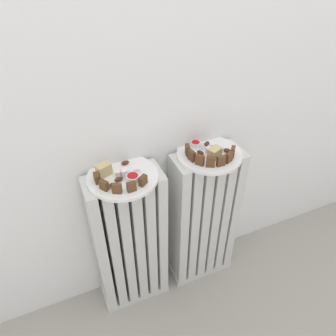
{
  "coord_description": "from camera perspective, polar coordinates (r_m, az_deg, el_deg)",
  "views": [
    {
      "loc": [
        -0.35,
        -0.55,
        1.37
      ],
      "look_at": [
        0.0,
        0.28,
        0.67
      ],
      "focal_mm": 34.42,
      "sensor_mm": 36.0,
      "label": 1
    }
  ],
  "objects": [
    {
      "name": "ground_plane",
      "position": [
        1.52,
        4.66,
        -26.82
      ],
      "size": [
        6.0,
        6.0,
        0.0
      ],
      "primitive_type": "plane",
      "color": "gray"
    },
    {
      "name": "radiator_left",
      "position": [
        1.34,
        -6.7,
        -13.1
      ],
      "size": [
        0.29,
        0.13,
        0.68
      ],
      "color": "silver",
      "rests_on": "ground_plane"
    },
    {
      "name": "radiator_right",
      "position": [
        1.43,
        6.21,
        -9.03
      ],
      "size": [
        0.29,
        0.13,
        0.68
      ],
      "color": "silver",
      "rests_on": "ground_plane"
    },
    {
      "name": "plate_left",
      "position": [
        1.09,
        -8.02,
        -1.53
      ],
      "size": [
        0.24,
        0.24,
        0.01
      ],
      "primitive_type": "cylinder",
      "color": "white",
      "rests_on": "radiator_left"
    },
    {
      "name": "plate_right",
      "position": [
        1.2,
        7.33,
        2.45
      ],
      "size": [
        0.24,
        0.24,
        0.01
      ],
      "primitive_type": "cylinder",
      "color": "white",
      "rests_on": "radiator_right"
    },
    {
      "name": "dark_cake_slice_left_0",
      "position": [
        1.07,
        -12.5,
        -1.75
      ],
      "size": [
        0.02,
        0.03,
        0.03
      ],
      "primitive_type": "cube",
      "rotation": [
        0.0,
        0.0,
        -1.56
      ],
      "color": "#56351E",
      "rests_on": "plate_left"
    },
    {
      "name": "dark_cake_slice_left_1",
      "position": [
        1.04,
        -11.27,
        -3.02
      ],
      "size": [
        0.03,
        0.03,
        0.03
      ],
      "primitive_type": "cube",
      "rotation": [
        0.0,
        0.0,
        -1.02
      ],
      "color": "#56351E",
      "rests_on": "plate_left"
    },
    {
      "name": "dark_cake_slice_left_2",
      "position": [
        1.02,
        -9.04,
        -3.61
      ],
      "size": [
        0.03,
        0.03,
        0.03
      ],
      "primitive_type": "cube",
      "rotation": [
        0.0,
        0.0,
        -0.48
      ],
      "color": "#56351E",
      "rests_on": "plate_left"
    },
    {
      "name": "dark_cake_slice_left_3",
      "position": [
        1.02,
        -6.48,
        -3.31
      ],
      "size": [
        0.03,
        0.02,
        0.03
      ],
      "primitive_type": "cube",
      "rotation": [
        0.0,
        0.0,
        0.06
      ],
      "color": "#56351E",
      "rests_on": "plate_left"
    },
    {
      "name": "dark_cake_slice_left_4",
      "position": [
        1.04,
        -4.46,
        -2.21
      ],
      "size": [
        0.03,
        0.03,
        0.03
      ],
      "primitive_type": "cube",
      "rotation": [
        0.0,
        0.0,
        0.59
      ],
      "color": "#56351E",
      "rests_on": "plate_left"
    },
    {
      "name": "marble_cake_slice_left_0",
      "position": [
        1.09,
        -11.3,
        -0.33
      ],
      "size": [
        0.05,
        0.04,
        0.04
      ],
      "primitive_type": "cube",
      "rotation": [
        0.0,
        0.0,
        0.32
      ],
      "color": "tan",
      "rests_on": "plate_left"
    },
    {
      "name": "turkish_delight_left_0",
      "position": [
        1.09,
        -8.84,
        -0.94
      ],
      "size": [
        0.02,
        0.02,
        0.02
      ],
      "primitive_type": "cube",
      "rotation": [
        0.0,
        0.0,
        1.32
      ],
      "color": "white",
      "rests_on": "plate_left"
    },
    {
      "name": "turkish_delight_left_1",
      "position": [
        1.08,
        -7.66,
        -0.76
      ],
      "size": [
        0.03,
        0.03,
        0.02
      ],
      "primitive_type": "cube",
      "rotation": [
        0.0,
        0.0,
        1.56
      ],
      "color": "white",
      "rests_on": "plate_left"
    },
    {
      "name": "turkish_delight_left_2",
      "position": [
        1.09,
        -5.54,
        -0.35
      ],
      "size": [
        0.02,
        0.02,
        0.02
      ],
      "primitive_type": "cube",
      "rotation": [
        0.0,
        0.0,
        1.31
      ],
      "color": "white",
      "rests_on": "plate_left"
    },
    {
      "name": "medjool_date_left_0",
      "position": [
        1.13,
        -7.6,
        0.94
      ],
      "size": [
        0.03,
        0.02,
        0.02
      ],
      "primitive_type": "ellipsoid",
      "rotation": [
        0.0,
        0.0,
        0.01
      ],
      "color": "#4C2814",
      "rests_on": "plate_left"
    },
    {
      "name": "medjool_date_left_1",
      "position": [
        1.06,
        -8.75,
        -1.99
      ],
      "size": [
        0.03,
        0.02,
        0.02
      ],
      "primitive_type": "ellipsoid",
      "rotation": [
        0.0,
        0.0,
        0.15
      ],
      "color": "#4C2814",
      "rests_on": "plate_left"
    },
    {
      "name": "medjool_date_left_2",
      "position": [
        1.04,
        -9.7,
        -3.05
      ],
      "size": [
        0.03,
        0.03,
        0.02
      ],
      "primitive_type": "ellipsoid",
      "rotation": [
        0.0,
        0.0,
        2.31
      ],
      "color": "#4C2814",
      "rests_on": "plate_left"
    },
    {
      "name": "jam_bowl_left",
      "position": [
        1.06,
        -6.26,
        -1.69
      ],
      "size": [
        0.04,
        0.04,
        0.02
      ],
      "color": "white",
      "rests_on": "plate_left"
    },
    {
      "name": "dark_cake_slice_right_0",
      "position": [
        1.17,
        3.47,
        3.21
      ],
      "size": [
        0.02,
        0.03,
        0.04
      ],
      "primitive_type": "cube",
      "rotation": [
        0.0,
        0.0,
        -1.85
      ],
      "color": "#56351E",
      "rests_on": "plate_right"
    },
    {
      "name": "dark_cake_slice_right_1",
      "position": [
        1.14,
        4.2,
        2.19
      ],
      "size": [
        0.02,
        0.03,
        0.04
      ],
      "primitive_type": "cube",
      "rotation": [
        0.0,
        0.0,
        -1.4
      ],
      "color": "#56351E",
      "rests_on": "plate_right"
    },
    {
      "name": "dark_cake_slice_right_2",
      "position": [
        1.12,
        5.66,
        1.41
      ],
      "size": [
        0.03,
        0.03,
        0.04
      ],
      "primitive_type": "cube",
      "rotation": [
        0.0,
        0.0,
        -0.94
      ],
      "color": "#56351E",
      "rests_on": "plate_right"
    },
    {
      "name": "dark_cake_slice_right_3",
      "position": [
        1.11,
        7.54,
        1.06
      ],
      "size": [
        0.03,
        0.03,
        0.04
      ],
      "primitive_type": "cube",
      "rotation": [
        0.0,
        0.0,
        -0.48
      ],
      "color": "#56351E",
      "rests_on": "plate_right"
    },
    {
      "name": "dark_cake_slice_right_4",
      "position": [
        1.12,
        9.38,
        1.23
      ],
      "size": [
        0.03,
        0.01,
        0.04
      ],
      "primitive_type": "cube",
      "rotation": [
        0.0,
        0.0,
        -0.02
      ],
      "color": "#56351E",
      "rests_on": "plate_right"
    },
    {
      "name": "dark_cake_slice_right_5",
      "position": [
        1.15,
        10.76,
        1.87
      ],
      "size": [
        0.03,
        0.03,
        0.04
      ],
      "primitive_type": "cube",
      "rotation": [
        0.0,
        0.0,
        0.43
      ],
      "color": "#56351E",
      "rests_on": "plate_right"
    },
    {
      "name": "dark_cake_slice_right_6",
      "position": [
        1.18,
        11.39,
        2.8
      ],
      "size": [
        0.03,
        0.03,
        0.04
      ],
      "primitive_type": "cube",
      "rotation": [
        0.0,
        0.0,
        0.89
      ],
      "color": "#56351E",
      "rests_on": "plate_right"
    },
    {
      "name": "marble_cake_slice_right_0",
      "position": [
        1.16,
        8.23,
        2.65
      ],
      "size": [
        0.06,
        0.05,
        0.04
      ],
      "primitive_type": "cube",
      "rotation": [
        0.0,
        0.0,
        0.4
      ],
      "color": "tan",
      "rests_on": "plate_right"
    },
    {
      "name": "turkish_delight_right_0",
      "position": [
        1.19,
        7.31,
        3.13
      ],
      "size": [
        0.03,
        0.03,
        0.02
      ],
      "primitive_type": "cube",
      "rotation": [
        0.0,
        0.0,
        0.54
      ],
      "color": "white",
      "rests_on": "plate_right"
    },
    {
      "name": "turkish_delight_right_1",
      "position": [
        1.21,
        8.18,
        3.83
      ],
      "size": [
        0.03,
        0.03,
        0.02
      ],
      "primitive_type": "cube",
      "rotation": [
        0.0,
        0.0,
        0.88
      ],
      "color": "white",
      "rests_on": "plate_right"
    },
    {
      "name": "medjool_date_right_0",
      "position": [
        1.23,
        6.88,
        4.32
      ],
      "size": [
        0.03,
        0.02,
        0.02
      ],
      "primitive_type": "ellipsoid",
      "rotation": [
        0.0,
        0.0,
        0.37
      ],
      "color": "#4C2814",
      "rests_on": "plate_right"
    },
    {
      "name": "medjool_date_right_1",
      "position": [
        1.2,
        10.44,
        3.08
      ],
      "size": [
        0.03,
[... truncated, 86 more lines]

